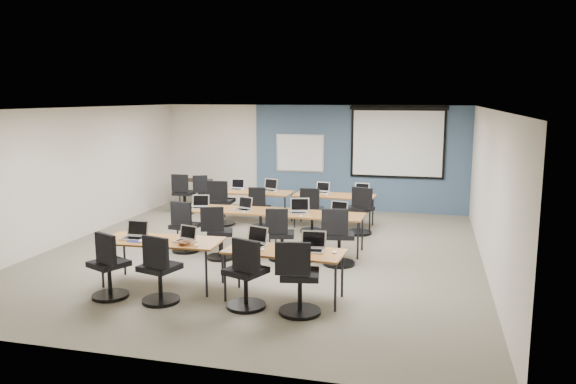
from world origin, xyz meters
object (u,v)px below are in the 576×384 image
(task_chair_9, at_px, (260,211))
(laptop_11, at_px, (362,192))
(laptop_4, at_px, (199,205))
(laptop_10, at_px, (322,190))
(task_chair_4, at_px, (184,231))
(task_chair_1, at_px, (159,275))
(laptop_0, at_px, (135,234))
(task_chair_0, at_px, (109,271))
(laptop_3, at_px, (312,246))
(task_chair_7, at_px, (338,241))
(task_chair_11, at_px, (360,214))
(spare_chair_b, at_px, (183,197))
(training_table_front_right, at_px, (284,254))
(training_table_back_right, at_px, (334,197))
(spare_chair_a, at_px, (204,197))
(laptop_5, at_px, (244,207))
(whiteboard, at_px, (300,153))
(training_table_front_left, at_px, (162,243))
(laptop_1, at_px, (186,238))
(projector_screen, at_px, (398,138))
(laptop_9, at_px, (270,188))
(task_chair_8, at_px, (221,206))
(task_chair_2, at_px, (246,279))
(laptop_6, at_px, (299,209))
(laptop_7, at_px, (338,212))
(task_chair_5, at_px, (218,237))
(laptop_8, at_px, (237,187))
(training_table_mid_right, at_px, (315,216))
(task_chair_10, at_px, (311,214))
(laptop_2, at_px, (256,241))
(training_table_back_left, at_px, (253,193))
(utility_table, at_px, (195,183))
(training_table_mid_left, at_px, (224,211))

(task_chair_9, height_order, laptop_11, laptop_11)
(laptop_4, distance_m, laptop_10, 3.13)
(task_chair_4, relative_size, laptop_10, 3.20)
(task_chair_1, bearing_deg, laptop_4, 118.83)
(laptop_0, relative_size, task_chair_0, 0.35)
(laptop_3, xyz_separation_m, laptop_10, (-0.80, 4.88, -0.01))
(task_chair_7, relative_size, task_chair_11, 1.00)
(spare_chair_b, bearing_deg, laptop_11, -5.45)
(training_table_front_right, bearing_deg, task_chair_11, 85.85)
(training_table_back_right, height_order, spare_chair_a, spare_chair_a)
(task_chair_11, bearing_deg, laptop_5, -122.29)
(whiteboard, distance_m, task_chair_9, 2.76)
(laptop_10, bearing_deg, laptop_3, -72.45)
(training_table_front_left, xyz_separation_m, laptop_1, (0.40, 0.01, 0.10))
(projector_screen, bearing_deg, laptop_5, -123.47)
(laptop_9, bearing_deg, laptop_5, -67.93)
(task_chair_4, distance_m, spare_chair_b, 3.67)
(projector_screen, xyz_separation_m, spare_chair_b, (-5.18, -1.41, -1.47))
(projector_screen, relative_size, task_chair_8, 2.28)
(laptop_3, xyz_separation_m, task_chair_8, (-3.01, 4.14, -0.36))
(task_chair_2, relative_size, spare_chair_b, 1.02)
(spare_chair_b, bearing_deg, training_table_front_left, -69.86)
(training_table_front_left, distance_m, training_table_back_right, 5.01)
(whiteboard, bearing_deg, laptop_6, -77.10)
(task_chair_0, xyz_separation_m, task_chair_9, (0.80, 4.78, -0.03))
(laptop_7, xyz_separation_m, spare_chair_b, (-4.38, 2.66, -0.38))
(training_table_front_left, distance_m, laptop_7, 3.42)
(laptop_5, xyz_separation_m, laptop_11, (2.01, 2.31, 0.00))
(task_chair_5, height_order, laptop_10, task_chair_5)
(task_chair_4, bearing_deg, task_chair_7, 4.81)
(laptop_4, bearing_deg, laptop_10, 35.65)
(task_chair_8, relative_size, laptop_9, 2.95)
(task_chair_4, relative_size, laptop_8, 3.11)
(training_table_back_right, bearing_deg, laptop_11, 21.80)
(laptop_0, bearing_deg, laptop_8, 89.41)
(training_table_mid_right, relative_size, task_chair_10, 1.85)
(projector_screen, relative_size, task_chair_10, 2.41)
(training_table_front_left, bearing_deg, training_table_front_right, -5.98)
(task_chair_10, bearing_deg, training_table_mid_right, -78.75)
(laptop_0, xyz_separation_m, task_chair_0, (-0.03, -0.72, -0.38))
(laptop_2, relative_size, laptop_4, 1.05)
(laptop_2, height_order, task_chair_10, same)
(laptop_4, bearing_deg, laptop_3, -55.42)
(task_chair_5, bearing_deg, task_chair_10, 44.12)
(training_table_back_right, distance_m, task_chair_8, 2.59)
(laptop_4, distance_m, laptop_9, 2.50)
(task_chair_0, distance_m, laptop_1, 1.22)
(training_table_back_left, height_order, utility_table, utility_table)
(laptop_1, bearing_deg, laptop_6, 79.31)
(training_table_mid_left, relative_size, task_chair_4, 1.82)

